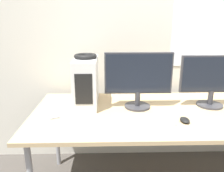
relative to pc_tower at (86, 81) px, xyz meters
name	(u,v)px	position (x,y,z in m)	size (l,w,h in m)	color
wall_back	(176,30)	(0.85, 0.40, 0.41)	(8.00, 0.07, 2.70)	beige
desk	(191,115)	(0.85, -0.19, -0.24)	(2.53, 0.92, 0.75)	tan
pc_tower	(86,81)	(0.00, 0.00, 0.00)	(0.19, 0.45, 0.39)	silver
headphones	(85,56)	(0.00, 0.00, 0.21)	(0.19, 0.19, 0.03)	black
monitor_main	(138,78)	(0.42, -0.10, 0.05)	(0.54, 0.21, 0.45)	#333338
monitor_right_near	(213,79)	(1.04, -0.09, 0.04)	(0.54, 0.21, 0.43)	#333338
keyboard	(142,120)	(0.42, -0.38, -0.19)	(0.43, 0.16, 0.02)	silver
mouse	(185,120)	(0.72, -0.39, -0.18)	(0.06, 0.10, 0.03)	black
cell_phone	(53,115)	(-0.23, -0.26, -0.19)	(0.11, 0.15, 0.01)	#99999E
paper_sheet_left	(144,125)	(0.43, -0.43, -0.20)	(0.33, 0.36, 0.00)	white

